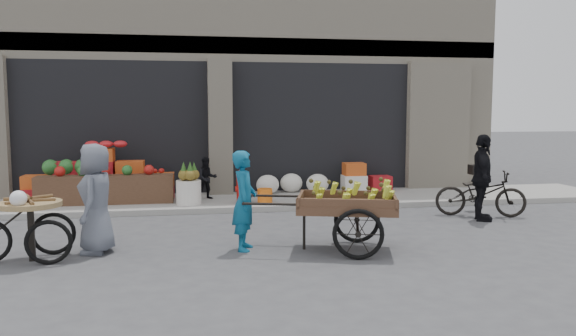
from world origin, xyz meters
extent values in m
plane|color=#424244|center=(0.00, 0.00, 0.00)|extent=(80.00, 80.00, 0.00)
cube|color=gray|center=(0.00, 4.10, 0.06)|extent=(18.00, 2.20, 0.12)
cube|color=beige|center=(0.00, 8.20, 3.50)|extent=(14.00, 6.00, 7.00)
cube|color=gray|center=(0.00, 5.35, 3.60)|extent=(14.00, 0.30, 0.40)
cube|color=black|center=(-2.48, 6.00, 1.67)|extent=(4.40, 1.60, 3.10)
cube|color=black|center=(2.48, 6.00, 1.67)|extent=(4.40, 1.60, 3.10)
cube|color=beige|center=(0.00, 5.15, 1.67)|extent=(0.55, 0.80, 3.22)
cube|color=brown|center=(-2.48, 3.95, 0.42)|extent=(2.80, 0.45, 0.60)
sphere|color=#1E5923|center=(-3.17, 4.45, 0.86)|extent=(0.34, 0.34, 0.34)
cylinder|color=silver|center=(-0.75, 3.60, 0.37)|extent=(0.52, 0.52, 0.50)
cylinder|color=#A5140F|center=(0.35, 3.55, 0.40)|extent=(0.20, 0.20, 0.56)
sphere|color=#A5140F|center=(0.35, 3.55, 0.72)|extent=(0.22, 0.22, 0.22)
cylinder|color=orange|center=(0.85, 3.50, 0.27)|extent=(0.32, 0.32, 0.30)
ellipsoid|color=silver|center=(1.68, 4.70, 0.34)|extent=(1.70, 0.60, 0.44)
imported|color=black|center=(-0.35, 4.20, 0.58)|extent=(0.51, 0.43, 0.93)
cube|color=brown|center=(1.58, -0.29, 0.66)|extent=(1.64, 1.30, 0.13)
torus|color=black|center=(1.59, -0.83, 0.36)|extent=(0.72, 0.26, 0.73)
torus|color=black|center=(1.87, 0.16, 0.36)|extent=(0.72, 0.26, 0.73)
cylinder|color=black|center=(0.96, -0.12, 0.30)|extent=(0.05, 0.05, 0.60)
imported|color=#105A7F|center=(0.08, 0.02, 0.75)|extent=(0.47, 0.61, 1.49)
cylinder|color=#9E7F51|center=(-2.90, -0.10, 0.80)|extent=(0.93, 0.93, 0.07)
cube|color=black|center=(-2.90, -0.10, 0.40)|extent=(0.09, 0.09, 0.80)
torus|color=black|center=(-2.62, -0.35, 0.31)|extent=(0.62, 0.13, 0.62)
torus|color=black|center=(-2.68, 0.21, 0.31)|extent=(0.62, 0.13, 0.62)
imported|color=slate|center=(-2.07, 0.21, 0.81)|extent=(0.59, 0.83, 1.61)
imported|color=black|center=(4.91, 1.87, 0.45)|extent=(1.82, 1.18, 0.90)
imported|color=black|center=(4.71, 1.47, 0.82)|extent=(0.72, 1.04, 1.64)
camera|label=1|loc=(-0.70, -8.24, 2.11)|focal=35.00mm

